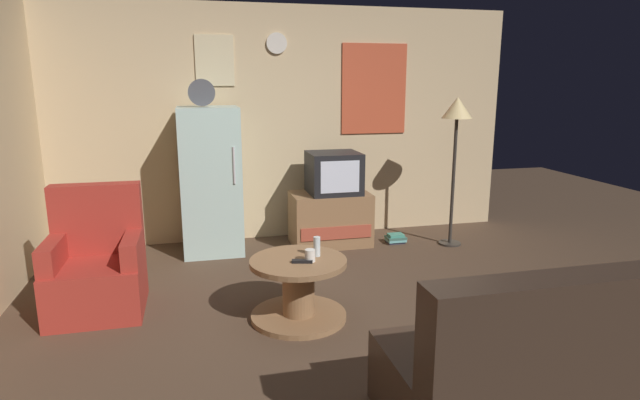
{
  "coord_description": "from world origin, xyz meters",
  "views": [
    {
      "loc": [
        -1.0,
        -3.37,
        1.75
      ],
      "look_at": [
        0.03,
        0.9,
        0.75
      ],
      "focal_mm": 29.4,
      "sensor_mm": 36.0,
      "label": 1
    }
  ],
  "objects_px": {
    "tv_stand": "(330,219)",
    "remote_control": "(302,261)",
    "coffee_table": "(298,289)",
    "fridge": "(211,180)",
    "book_stack": "(396,238)",
    "crt_tv": "(334,173)",
    "armchair": "(97,268)",
    "standing_lamp": "(457,119)",
    "mug_ceramic_white": "(310,255)",
    "couch": "(557,369)",
    "wine_glass": "(317,246)"
  },
  "relations": [
    {
      "from": "fridge",
      "to": "remote_control",
      "type": "relative_size",
      "value": 11.8
    },
    {
      "from": "wine_glass",
      "to": "crt_tv",
      "type": "bearing_deg",
      "value": 70.95
    },
    {
      "from": "tv_stand",
      "to": "remote_control",
      "type": "height_order",
      "value": "tv_stand"
    },
    {
      "from": "standing_lamp",
      "to": "book_stack",
      "type": "xyz_separation_m",
      "value": [
        -0.56,
        0.18,
        -1.31
      ]
    },
    {
      "from": "fridge",
      "to": "crt_tv",
      "type": "relative_size",
      "value": 3.28
    },
    {
      "from": "remote_control",
      "to": "book_stack",
      "type": "height_order",
      "value": "remote_control"
    },
    {
      "from": "couch",
      "to": "crt_tv",
      "type": "bearing_deg",
      "value": 95.26
    },
    {
      "from": "coffee_table",
      "to": "armchair",
      "type": "xyz_separation_m",
      "value": [
        -1.48,
        0.54,
        0.1
      ]
    },
    {
      "from": "fridge",
      "to": "couch",
      "type": "xyz_separation_m",
      "value": [
        1.59,
        -3.33,
        -0.44
      ]
    },
    {
      "from": "standing_lamp",
      "to": "mug_ceramic_white",
      "type": "bearing_deg",
      "value": -142.0
    },
    {
      "from": "armchair",
      "to": "couch",
      "type": "height_order",
      "value": "armchair"
    },
    {
      "from": "crt_tv",
      "to": "remote_control",
      "type": "height_order",
      "value": "crt_tv"
    },
    {
      "from": "fridge",
      "to": "mug_ceramic_white",
      "type": "distance_m",
      "value": 1.98
    },
    {
      "from": "book_stack",
      "to": "crt_tv",
      "type": "bearing_deg",
      "value": 168.89
    },
    {
      "from": "standing_lamp",
      "to": "coffee_table",
      "type": "bearing_deg",
      "value": -144.25
    },
    {
      "from": "fridge",
      "to": "standing_lamp",
      "type": "distance_m",
      "value": 2.63
    },
    {
      "from": "wine_glass",
      "to": "fridge",
      "type": "bearing_deg",
      "value": 111.89
    },
    {
      "from": "armchair",
      "to": "book_stack",
      "type": "height_order",
      "value": "armchair"
    },
    {
      "from": "mug_ceramic_white",
      "to": "couch",
      "type": "xyz_separation_m",
      "value": [
        0.96,
        -1.47,
        -0.2
      ]
    },
    {
      "from": "wine_glass",
      "to": "couch",
      "type": "height_order",
      "value": "couch"
    },
    {
      "from": "coffee_table",
      "to": "couch",
      "type": "relative_size",
      "value": 0.42
    },
    {
      "from": "mug_ceramic_white",
      "to": "fridge",
      "type": "bearing_deg",
      "value": 108.73
    },
    {
      "from": "coffee_table",
      "to": "remote_control",
      "type": "bearing_deg",
      "value": -79.3
    },
    {
      "from": "wine_glass",
      "to": "mug_ceramic_white",
      "type": "height_order",
      "value": "wine_glass"
    },
    {
      "from": "fridge",
      "to": "crt_tv",
      "type": "distance_m",
      "value": 1.29
    },
    {
      "from": "tv_stand",
      "to": "wine_glass",
      "type": "bearing_deg",
      "value": -107.92
    },
    {
      "from": "armchair",
      "to": "book_stack",
      "type": "xyz_separation_m",
      "value": [
        2.9,
        1.06,
        -0.29
      ]
    },
    {
      "from": "remote_control",
      "to": "standing_lamp",
      "type": "bearing_deg",
      "value": 51.42
    },
    {
      "from": "tv_stand",
      "to": "mug_ceramic_white",
      "type": "height_order",
      "value": "tv_stand"
    },
    {
      "from": "coffee_table",
      "to": "mug_ceramic_white",
      "type": "height_order",
      "value": "mug_ceramic_white"
    },
    {
      "from": "mug_ceramic_white",
      "to": "remote_control",
      "type": "distance_m",
      "value": 0.07
    },
    {
      "from": "standing_lamp",
      "to": "wine_glass",
      "type": "xyz_separation_m",
      "value": [
        -1.83,
        -1.38,
        -0.82
      ]
    },
    {
      "from": "tv_stand",
      "to": "mug_ceramic_white",
      "type": "relative_size",
      "value": 9.33
    },
    {
      "from": "crt_tv",
      "to": "coffee_table",
      "type": "distance_m",
      "value": 1.97
    },
    {
      "from": "crt_tv",
      "to": "armchair",
      "type": "xyz_separation_m",
      "value": [
        -2.22,
        -1.2,
        -0.45
      ]
    },
    {
      "from": "tv_stand",
      "to": "coffee_table",
      "type": "xyz_separation_m",
      "value": [
        -0.7,
        -1.74,
        -0.05
      ]
    },
    {
      "from": "coffee_table",
      "to": "wine_glass",
      "type": "bearing_deg",
      "value": 15.25
    },
    {
      "from": "crt_tv",
      "to": "standing_lamp",
      "type": "distance_m",
      "value": 1.4
    },
    {
      "from": "fridge",
      "to": "tv_stand",
      "type": "xyz_separation_m",
      "value": [
        1.25,
        -0.06,
        -0.47
      ]
    },
    {
      "from": "tv_stand",
      "to": "mug_ceramic_white",
      "type": "distance_m",
      "value": 1.92
    },
    {
      "from": "crt_tv",
      "to": "coffee_table",
      "type": "xyz_separation_m",
      "value": [
        -0.74,
        -1.74,
        -0.56
      ]
    },
    {
      "from": "mug_ceramic_white",
      "to": "couch",
      "type": "height_order",
      "value": "couch"
    },
    {
      "from": "couch",
      "to": "book_stack",
      "type": "height_order",
      "value": "couch"
    },
    {
      "from": "fridge",
      "to": "book_stack",
      "type": "height_order",
      "value": "fridge"
    },
    {
      "from": "crt_tv",
      "to": "fridge",
      "type": "bearing_deg",
      "value": 177.36
    },
    {
      "from": "coffee_table",
      "to": "tv_stand",
      "type": "bearing_deg",
      "value": 68.06
    },
    {
      "from": "tv_stand",
      "to": "wine_glass",
      "type": "relative_size",
      "value": 5.6
    },
    {
      "from": "standing_lamp",
      "to": "book_stack",
      "type": "bearing_deg",
      "value": 162.26
    },
    {
      "from": "armchair",
      "to": "couch",
      "type": "relative_size",
      "value": 0.56
    },
    {
      "from": "tv_stand",
      "to": "remote_control",
      "type": "distance_m",
      "value": 1.95
    }
  ]
}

